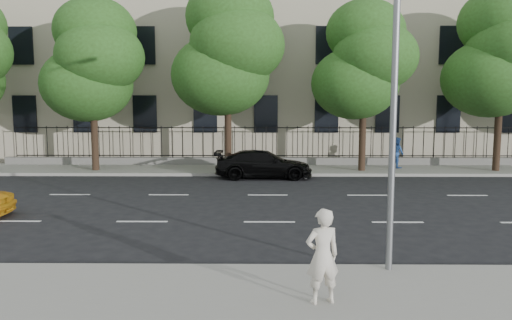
# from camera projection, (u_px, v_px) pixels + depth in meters

# --- Properties ---
(ground) EXTENTS (120.00, 120.00, 0.00)m
(ground) POSITION_uv_depth(u_px,v_px,m) (271.00, 245.00, 13.11)
(ground) COLOR black
(ground) RESTS_ON ground
(near_sidewalk) EXTENTS (60.00, 4.00, 0.15)m
(near_sidewalk) POSITION_uv_depth(u_px,v_px,m) (275.00, 303.00, 9.12)
(near_sidewalk) COLOR gray
(near_sidewalk) RESTS_ON ground
(far_sidewalk) EXTENTS (60.00, 4.00, 0.15)m
(far_sidewalk) POSITION_uv_depth(u_px,v_px,m) (266.00, 170.00, 27.00)
(far_sidewalk) COLOR gray
(far_sidewalk) RESTS_ON ground
(lane_markings) EXTENTS (49.60, 4.62, 0.01)m
(lane_markings) POSITION_uv_depth(u_px,v_px,m) (268.00, 207.00, 17.82)
(lane_markings) COLOR silver
(lane_markings) RESTS_ON ground
(masonry_building) EXTENTS (34.60, 12.11, 18.50)m
(masonry_building) POSITION_uv_depth(u_px,v_px,m) (265.00, 25.00, 34.83)
(masonry_building) COLOR #B5A990
(masonry_building) RESTS_ON ground
(iron_fence) EXTENTS (30.00, 0.50, 2.20)m
(iron_fence) POSITION_uv_depth(u_px,v_px,m) (266.00, 156.00, 28.62)
(iron_fence) COLOR slate
(iron_fence) RESTS_ON far_sidewalk
(street_light) EXTENTS (0.25, 3.32, 8.05)m
(street_light) POSITION_uv_depth(u_px,v_px,m) (389.00, 36.00, 10.72)
(street_light) COLOR slate
(street_light) RESTS_ON near_sidewalk
(tree_b) EXTENTS (5.53, 5.12, 8.97)m
(tree_b) POSITION_uv_depth(u_px,v_px,m) (94.00, 61.00, 25.79)
(tree_b) COLOR #382619
(tree_b) RESTS_ON far_sidewalk
(tree_c) EXTENTS (5.89, 5.50, 9.80)m
(tree_c) POSITION_uv_depth(u_px,v_px,m) (228.00, 49.00, 25.64)
(tree_c) COLOR #382619
(tree_c) RESTS_ON far_sidewalk
(tree_d) EXTENTS (5.34, 4.94, 8.84)m
(tree_d) POSITION_uv_depth(u_px,v_px,m) (364.00, 60.00, 25.63)
(tree_d) COLOR #382619
(tree_d) RESTS_ON far_sidewalk
(tree_e) EXTENTS (5.71, 5.31, 9.46)m
(tree_e) POSITION_uv_depth(u_px,v_px,m) (502.00, 53.00, 25.51)
(tree_e) COLOR #382619
(tree_e) RESTS_ON far_sidewalk
(black_sedan) EXTENTS (4.74, 1.93, 1.37)m
(black_sedan) POSITION_uv_depth(u_px,v_px,m) (263.00, 164.00, 24.38)
(black_sedan) COLOR black
(black_sedan) RESTS_ON ground
(woman_near) EXTENTS (0.72, 0.57, 1.73)m
(woman_near) POSITION_uv_depth(u_px,v_px,m) (322.00, 256.00, 8.88)
(woman_near) COLOR silver
(woman_near) RESTS_ON near_sidewalk
(pedestrian_far) EXTENTS (0.87, 0.98, 1.67)m
(pedestrian_far) POSITION_uv_depth(u_px,v_px,m) (397.00, 153.00, 27.01)
(pedestrian_far) COLOR navy
(pedestrian_far) RESTS_ON far_sidewalk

